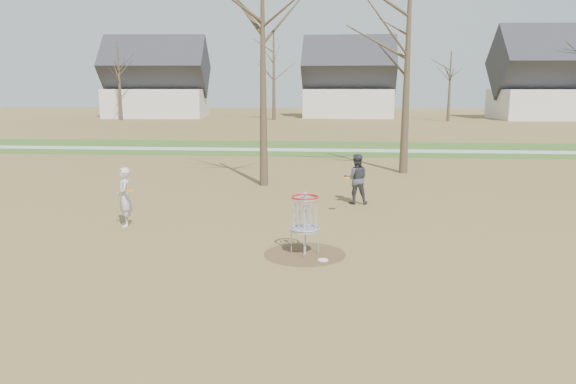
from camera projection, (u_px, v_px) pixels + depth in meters
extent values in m
plane|color=brown|center=(305.00, 254.00, 12.33)|extent=(160.00, 160.00, 0.00)
cube|color=#2D5119|center=(325.00, 148.00, 32.88)|extent=(160.00, 8.00, 0.01)
cube|color=#9E9E99|center=(325.00, 150.00, 31.90)|extent=(160.00, 1.50, 0.01)
cylinder|color=#47331E|center=(305.00, 254.00, 12.33)|extent=(1.80, 1.80, 0.01)
imported|color=silver|center=(124.00, 197.00, 14.66)|extent=(0.57, 0.67, 1.55)
imported|color=#38393E|center=(356.00, 179.00, 17.46)|extent=(0.79, 0.63, 1.57)
cylinder|color=white|center=(323.00, 260.00, 11.85)|extent=(0.22, 0.22, 0.02)
cylinder|color=orange|center=(346.00, 178.00, 15.84)|extent=(0.22, 0.22, 0.03)
cylinder|color=orange|center=(130.00, 191.00, 14.41)|extent=(0.22, 0.22, 0.02)
cylinder|color=#9EA3AD|center=(305.00, 224.00, 12.21)|extent=(0.05, 0.05, 1.35)
cylinder|color=#9EA3AD|center=(305.00, 230.00, 12.23)|extent=(0.64, 0.64, 0.04)
torus|color=#9EA3AD|center=(305.00, 199.00, 12.10)|extent=(0.60, 0.60, 0.04)
torus|color=red|center=(305.00, 197.00, 12.09)|extent=(0.60, 0.60, 0.04)
cone|color=#382B1E|center=(263.00, 82.00, 20.11)|extent=(0.32, 0.32, 7.50)
cone|color=#382B1E|center=(407.00, 70.00, 22.98)|extent=(0.36, 0.36, 8.50)
cone|color=#382B1E|center=(119.00, 82.00, 58.45)|extent=(0.36, 0.36, 8.00)
cone|color=#382B1E|center=(274.00, 77.00, 58.97)|extent=(0.40, 0.40, 9.00)
cone|color=#382B1E|center=(450.00, 87.00, 56.66)|extent=(0.32, 0.32, 7.00)
cube|color=silver|center=(157.00, 103.00, 64.60)|extent=(11.46, 7.75, 3.20)
pyramid|color=#2D2D33|center=(156.00, 73.00, 63.97)|extent=(12.01, 7.79, 3.55)
cube|color=silver|center=(348.00, 103.00, 64.71)|extent=(10.24, 7.34, 3.20)
pyramid|color=#2D2D33|center=(349.00, 73.00, 64.07)|extent=(10.74, 7.36, 3.55)
cube|color=silver|center=(552.00, 104.00, 60.90)|extent=(12.40, 8.62, 3.20)
pyramid|color=#2D2D33|center=(555.00, 70.00, 60.22)|extent=(13.00, 8.65, 4.06)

